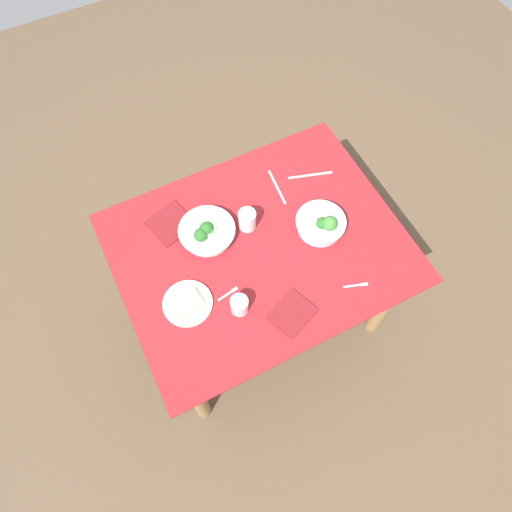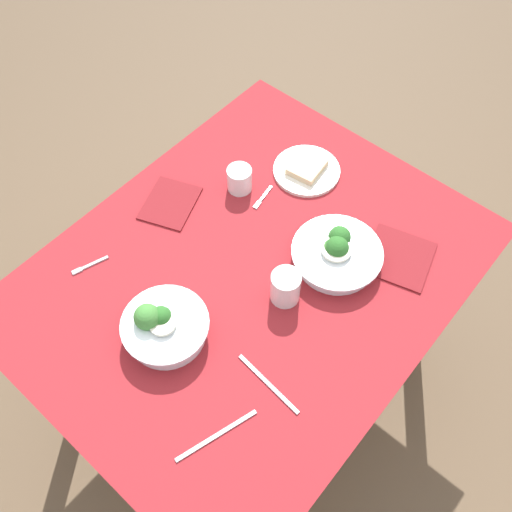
# 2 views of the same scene
# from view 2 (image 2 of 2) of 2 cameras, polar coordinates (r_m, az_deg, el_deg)

# --- Properties ---
(ground_plane) EXTENTS (6.00, 6.00, 0.00)m
(ground_plane) POSITION_cam_2_polar(r_m,az_deg,el_deg) (2.18, -0.42, -11.49)
(ground_plane) COLOR brown
(dining_table) EXTENTS (1.23, 0.98, 0.72)m
(dining_table) POSITION_cam_2_polar(r_m,az_deg,el_deg) (1.64, -0.54, -3.61)
(dining_table) COLOR maroon
(dining_table) RESTS_ON ground_plane
(broccoli_bowl_far) EXTENTS (0.22, 0.22, 0.11)m
(broccoli_bowl_far) POSITION_cam_2_polar(r_m,az_deg,el_deg) (1.43, -9.32, -6.99)
(broccoli_bowl_far) COLOR white
(broccoli_bowl_far) RESTS_ON dining_table
(broccoli_bowl_near) EXTENTS (0.25, 0.25, 0.09)m
(broccoli_bowl_near) POSITION_cam_2_polar(r_m,az_deg,el_deg) (1.54, 8.11, 0.29)
(broccoli_bowl_near) COLOR white
(broccoli_bowl_near) RESTS_ON dining_table
(bread_side_plate) EXTENTS (0.20, 0.20, 0.03)m
(bread_side_plate) POSITION_cam_2_polar(r_m,az_deg,el_deg) (1.75, 5.12, 8.67)
(bread_side_plate) COLOR silver
(bread_side_plate) RESTS_ON dining_table
(water_glass_center) EXTENTS (0.07, 0.07, 0.08)m
(water_glass_center) POSITION_cam_2_polar(r_m,az_deg,el_deg) (1.68, -1.67, 7.74)
(water_glass_center) COLOR silver
(water_glass_center) RESTS_ON dining_table
(water_glass_side) EXTENTS (0.08, 0.08, 0.10)m
(water_glass_side) POSITION_cam_2_polar(r_m,az_deg,el_deg) (1.46, 2.95, -3.17)
(water_glass_side) COLOR silver
(water_glass_side) RESTS_ON dining_table
(fork_by_far_bowl) EXTENTS (0.10, 0.04, 0.00)m
(fork_by_far_bowl) POSITION_cam_2_polar(r_m,az_deg,el_deg) (1.61, -16.52, -0.95)
(fork_by_far_bowl) COLOR #B7B7BC
(fork_by_far_bowl) RESTS_ON dining_table
(fork_by_near_bowl) EXTENTS (0.10, 0.03, 0.00)m
(fork_by_near_bowl) POSITION_cam_2_polar(r_m,az_deg,el_deg) (1.68, 0.63, 5.83)
(fork_by_near_bowl) COLOR #B7B7BC
(fork_by_near_bowl) RESTS_ON dining_table
(table_knife_left) EXTENTS (0.20, 0.07, 0.00)m
(table_knife_left) POSITION_cam_2_polar(r_m,az_deg,el_deg) (1.36, -3.98, -17.58)
(table_knife_left) COLOR #B7B7BC
(table_knife_left) RESTS_ON dining_table
(table_knife_right) EXTENTS (0.03, 0.20, 0.00)m
(table_knife_right) POSITION_cam_2_polar(r_m,az_deg,el_deg) (1.39, 1.25, -12.73)
(table_knife_right) COLOR #B7B7BC
(table_knife_right) RESTS_ON dining_table
(napkin_folded_upper) EXTENTS (0.22, 0.21, 0.01)m
(napkin_folded_upper) POSITION_cam_2_polar(r_m,az_deg,el_deg) (1.61, 14.17, -0.13)
(napkin_folded_upper) COLOR maroon
(napkin_folded_upper) RESTS_ON dining_table
(napkin_folded_lower) EXTENTS (0.21, 0.19, 0.01)m
(napkin_folded_lower) POSITION_cam_2_polar(r_m,az_deg,el_deg) (1.69, -8.65, 5.28)
(napkin_folded_lower) COLOR maroon
(napkin_folded_lower) RESTS_ON dining_table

